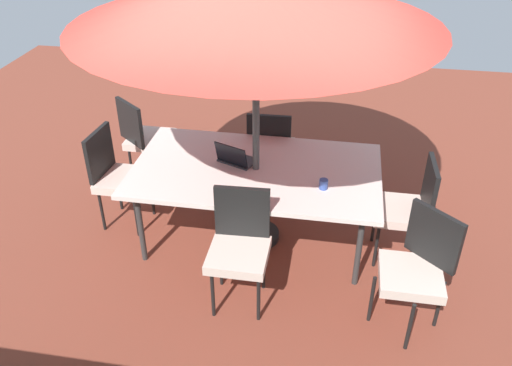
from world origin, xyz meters
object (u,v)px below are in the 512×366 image
at_px(chair_north, 239,244).
at_px(chair_south, 270,147).
at_px(chair_west, 408,206).
at_px(chair_southeast, 145,136).
at_px(patio_umbrella, 256,4).
at_px(chair_northwest, 417,266).
at_px(dining_table, 256,173).
at_px(laptop, 235,158).
at_px(cup, 323,184).
at_px(chair_east, 117,173).

height_order(chair_north, chair_south, same).
xyz_separation_m(chair_west, chair_south, (1.33, -0.85, 0.00)).
xyz_separation_m(chair_southeast, chair_south, (-1.36, 0.01, 0.00)).
xyz_separation_m(patio_umbrella, chair_northwest, (-1.35, 0.83, -1.64)).
relative_size(dining_table, chair_northwest, 2.23).
distance_m(laptop, cup, 0.86).
bearing_deg(chair_east, chair_west, -86.82).
height_order(chair_west, cup, chair_west).
bearing_deg(chair_northwest, patio_umbrella, -169.86).
bearing_deg(laptop, cup, -177.72).
xyz_separation_m(chair_west, cup, (0.74, 0.19, 0.26)).
bearing_deg(chair_northwest, cup, -177.14).
xyz_separation_m(dining_table, laptop, (0.20, -0.06, 0.09)).
bearing_deg(chair_east, chair_southeast, 5.20).
distance_m(chair_southeast, chair_south, 1.36).
relative_size(chair_east, laptop, 2.52).
bearing_deg(chair_west, chair_north, -62.38).
distance_m(dining_table, chair_north, 0.81).
xyz_separation_m(chair_east, chair_south, (-1.36, -0.77, 0.00)).
bearing_deg(chair_south, patio_umbrella, 87.54).
bearing_deg(cup, chair_north, 43.18).
xyz_separation_m(chair_south, cup, (-0.60, 1.04, 0.26)).
bearing_deg(chair_northwest, chair_north, -139.88).
xyz_separation_m(chair_southeast, laptop, (-1.15, 0.76, 0.27)).
bearing_deg(chair_north, patio_umbrella, 87.62).
bearing_deg(cup, chair_east, -7.86).
bearing_deg(chair_north, cup, 40.52).
height_order(chair_southeast, chair_south, same).
distance_m(chair_southeast, chair_northwest, 3.17).
bearing_deg(chair_northwest, laptop, -168.34).
height_order(dining_table, chair_south, chair_south).
relative_size(dining_table, chair_west, 2.23).
xyz_separation_m(chair_north, chair_south, (-0.01, -1.60, 0.00)).
xyz_separation_m(chair_west, laptop, (1.54, -0.10, 0.27)).
height_order(dining_table, patio_umbrella, patio_umbrella).
xyz_separation_m(chair_north, cup, (-0.60, -0.57, 0.26)).
bearing_deg(dining_table, chair_west, 178.34).
bearing_deg(chair_east, chair_south, -55.67).
xyz_separation_m(laptop, cup, (-0.80, 0.29, -0.00)).
distance_m(chair_west, laptop, 1.57).
bearing_deg(cup, chair_west, -165.68).
relative_size(chair_north, chair_south, 1.00).
height_order(chair_east, laptop, laptop).
distance_m(dining_table, patio_umbrella, 1.47).
bearing_deg(chair_south, chair_north, 88.07).
xyz_separation_m(chair_northwest, laptop, (1.55, -0.89, 0.27)).
height_order(patio_umbrella, chair_east, patio_umbrella).
distance_m(chair_east, chair_southeast, 0.78).
bearing_deg(patio_umbrella, chair_northwest, 148.63).
height_order(dining_table, chair_west, chair_west).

